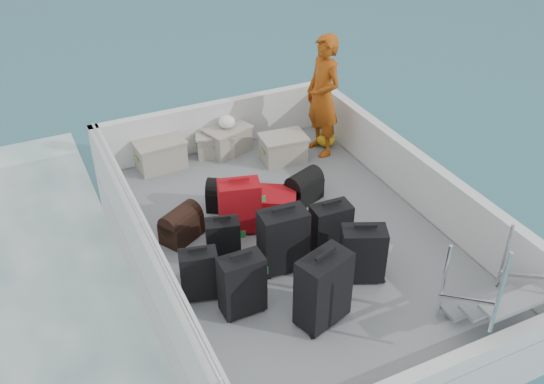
{
  "coord_description": "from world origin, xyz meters",
  "views": [
    {
      "loc": [
        -2.66,
        -5.04,
        5.03
      ],
      "look_at": [
        -0.05,
        0.43,
        1.0
      ],
      "focal_mm": 40.0,
      "sensor_mm": 36.0,
      "label": 1
    }
  ],
  "objects_px": {
    "suitcase_5": "(240,207)",
    "crate_2": "(228,140)",
    "crate_0": "(160,155)",
    "suitcase_8": "(269,202)",
    "suitcase_0": "(242,285)",
    "suitcase_2": "(223,241)",
    "suitcase_4": "(283,241)",
    "suitcase_7": "(330,229)",
    "suitcase_3": "(323,290)",
    "crate_1": "(216,144)",
    "suitcase_1": "(199,275)",
    "crate_3": "(283,149)",
    "passenger": "(323,96)",
    "suitcase_6": "(363,254)"
  },
  "relations": [
    {
      "from": "suitcase_3",
      "to": "suitcase_5",
      "type": "bearing_deg",
      "value": 77.05
    },
    {
      "from": "suitcase_2",
      "to": "crate_3",
      "type": "relative_size",
      "value": 0.9
    },
    {
      "from": "suitcase_2",
      "to": "suitcase_8",
      "type": "relative_size",
      "value": 0.79
    },
    {
      "from": "suitcase_4",
      "to": "crate_2",
      "type": "xyz_separation_m",
      "value": [
        0.42,
        2.66,
        -0.19
      ]
    },
    {
      "from": "crate_0",
      "to": "crate_2",
      "type": "height_order",
      "value": "crate_0"
    },
    {
      "from": "suitcase_6",
      "to": "crate_2",
      "type": "height_order",
      "value": "suitcase_6"
    },
    {
      "from": "crate_3",
      "to": "suitcase_2",
      "type": "bearing_deg",
      "value": -133.1
    },
    {
      "from": "passenger",
      "to": "suitcase_6",
      "type": "bearing_deg",
      "value": -25.03
    },
    {
      "from": "crate_3",
      "to": "crate_2",
      "type": "bearing_deg",
      "value": 137.0
    },
    {
      "from": "suitcase_1",
      "to": "crate_0",
      "type": "xyz_separation_m",
      "value": [
        0.39,
        2.71,
        -0.1
      ]
    },
    {
      "from": "suitcase_4",
      "to": "crate_1",
      "type": "height_order",
      "value": "suitcase_4"
    },
    {
      "from": "crate_0",
      "to": "crate_3",
      "type": "distance_m",
      "value": 1.72
    },
    {
      "from": "suitcase_5",
      "to": "crate_2",
      "type": "xyz_separation_m",
      "value": [
        0.58,
        1.83,
        -0.15
      ]
    },
    {
      "from": "suitcase_3",
      "to": "crate_1",
      "type": "bearing_deg",
      "value": 68.07
    },
    {
      "from": "suitcase_1",
      "to": "crate_3",
      "type": "distance_m",
      "value": 2.94
    },
    {
      "from": "suitcase_4",
      "to": "suitcase_7",
      "type": "xyz_separation_m",
      "value": [
        0.61,
        0.03,
        -0.06
      ]
    },
    {
      "from": "suitcase_1",
      "to": "suitcase_7",
      "type": "relative_size",
      "value": 0.93
    },
    {
      "from": "suitcase_3",
      "to": "passenger",
      "type": "distance_m",
      "value": 3.43
    },
    {
      "from": "suitcase_3",
      "to": "suitcase_4",
      "type": "distance_m",
      "value": 0.88
    },
    {
      "from": "suitcase_4",
      "to": "crate_2",
      "type": "height_order",
      "value": "suitcase_4"
    },
    {
      "from": "suitcase_3",
      "to": "suitcase_8",
      "type": "height_order",
      "value": "suitcase_3"
    },
    {
      "from": "suitcase_2",
      "to": "suitcase_5",
      "type": "bearing_deg",
      "value": 63.58
    },
    {
      "from": "suitcase_2",
      "to": "crate_0",
      "type": "bearing_deg",
      "value": 106.08
    },
    {
      "from": "crate_0",
      "to": "passenger",
      "type": "height_order",
      "value": "passenger"
    },
    {
      "from": "suitcase_6",
      "to": "crate_1",
      "type": "distance_m",
      "value": 3.21
    },
    {
      "from": "suitcase_7",
      "to": "crate_1",
      "type": "height_order",
      "value": "suitcase_7"
    },
    {
      "from": "suitcase_4",
      "to": "suitcase_2",
      "type": "bearing_deg",
      "value": 147.11
    },
    {
      "from": "suitcase_1",
      "to": "suitcase_5",
      "type": "relative_size",
      "value": 0.87
    },
    {
      "from": "suitcase_0",
      "to": "suitcase_3",
      "type": "distance_m",
      "value": 0.8
    },
    {
      "from": "suitcase_7",
      "to": "suitcase_1",
      "type": "bearing_deg",
      "value": -174.66
    },
    {
      "from": "suitcase_0",
      "to": "crate_3",
      "type": "distance_m",
      "value": 3.04
    },
    {
      "from": "suitcase_5",
      "to": "crate_0",
      "type": "relative_size",
      "value": 1.04
    },
    {
      "from": "suitcase_2",
      "to": "crate_0",
      "type": "distance_m",
      "value": 2.27
    },
    {
      "from": "suitcase_1",
      "to": "crate_2",
      "type": "height_order",
      "value": "suitcase_1"
    },
    {
      "from": "suitcase_1",
      "to": "suitcase_6",
      "type": "height_order",
      "value": "suitcase_6"
    },
    {
      "from": "suitcase_6",
      "to": "suitcase_8",
      "type": "height_order",
      "value": "suitcase_6"
    },
    {
      "from": "crate_0",
      "to": "crate_3",
      "type": "height_order",
      "value": "crate_0"
    },
    {
      "from": "suitcase_7",
      "to": "crate_0",
      "type": "bearing_deg",
      "value": 116.96
    },
    {
      "from": "suitcase_2",
      "to": "crate_0",
      "type": "relative_size",
      "value": 0.83
    },
    {
      "from": "suitcase_0",
      "to": "suitcase_2",
      "type": "relative_size",
      "value": 1.27
    },
    {
      "from": "suitcase_7",
      "to": "crate_1",
      "type": "relative_size",
      "value": 1.2
    },
    {
      "from": "suitcase_1",
      "to": "crate_2",
      "type": "relative_size",
      "value": 0.97
    },
    {
      "from": "crate_2",
      "to": "suitcase_2",
      "type": "bearing_deg",
      "value": -113.05
    },
    {
      "from": "suitcase_4",
      "to": "crate_2",
      "type": "relative_size",
      "value": 1.25
    },
    {
      "from": "suitcase_2",
      "to": "suitcase_4",
      "type": "height_order",
      "value": "suitcase_4"
    },
    {
      "from": "suitcase_0",
      "to": "suitcase_6",
      "type": "xyz_separation_m",
      "value": [
        1.35,
        -0.09,
        -0.02
      ]
    },
    {
      "from": "suitcase_2",
      "to": "suitcase_4",
      "type": "xyz_separation_m",
      "value": [
        0.54,
        -0.4,
        0.1
      ]
    },
    {
      "from": "suitcase_1",
      "to": "crate_3",
      "type": "relative_size",
      "value": 0.98
    },
    {
      "from": "suitcase_8",
      "to": "suitcase_0",
      "type": "bearing_deg",
      "value": 176.05
    },
    {
      "from": "suitcase_5",
      "to": "crate_1",
      "type": "relative_size",
      "value": 1.29
    }
  ]
}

